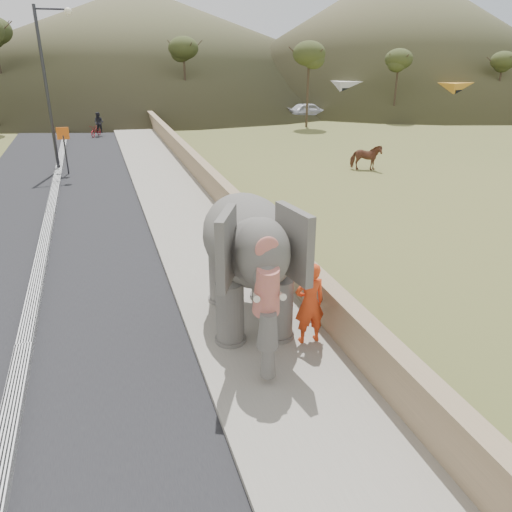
{
  "coord_description": "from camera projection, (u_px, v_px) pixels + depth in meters",
  "views": [
    {
      "loc": [
        -3.02,
        -9.9,
        6.13
      ],
      "look_at": [
        0.2,
        0.14,
        1.7
      ],
      "focal_mm": 35.0,
      "sensor_mm": 36.0,
      "label": 1
    }
  ],
  "objects": [
    {
      "name": "ground",
      "position": [
        250.0,
        325.0,
        11.92
      ],
      "size": [
        160.0,
        160.0,
        0.0
      ],
      "primitive_type": "plane",
      "color": "olive",
      "rests_on": "ground"
    },
    {
      "name": "road",
      "position": [
        50.0,
        218.0,
        19.28
      ],
      "size": [
        7.0,
        120.0,
        0.03
      ],
      "primitive_type": "cube",
      "color": "black",
      "rests_on": "ground"
    },
    {
      "name": "trees",
      "position": [
        124.0,
        81.0,
        36.84
      ],
      "size": [
        47.18,
        41.94,
        8.99
      ],
      "color": "#473828",
      "rests_on": "ground"
    },
    {
      "name": "cow",
      "position": [
        366.0,
        157.0,
        26.59
      ],
      "size": [
        1.77,
        1.37,
        1.36
      ],
      "primitive_type": "imported",
      "rotation": [
        0.0,
        0.0,
        1.12
      ],
      "color": "brown",
      "rests_on": "ground"
    },
    {
      "name": "motorcyclist",
      "position": [
        97.0,
        127.0,
        36.59
      ],
      "size": [
        1.3,
        1.63,
        1.74
      ],
      "color": "maroon",
      "rests_on": "ground"
    },
    {
      "name": "lamppost",
      "position": [
        51.0,
        74.0,
        24.75
      ],
      "size": [
        1.76,
        0.36,
        8.0
      ],
      "color": "#333137",
      "rests_on": "ground"
    },
    {
      "name": "signboard",
      "position": [
        64.0,
        143.0,
        25.31
      ],
      "size": [
        0.6,
        0.08,
        2.4
      ],
      "color": "#2D2D33",
      "rests_on": "ground"
    },
    {
      "name": "bus_orange",
      "position": [
        477.0,
        98.0,
        48.7
      ],
      "size": [
        11.26,
        5.46,
        3.1
      ],
      "primitive_type": "cube",
      "rotation": [
        0.0,
        0.0,
        1.85
      ],
      "color": "gold",
      "rests_on": "ground"
    },
    {
      "name": "bus_white",
      "position": [
        384.0,
        96.0,
        49.73
      ],
      "size": [
        11.01,
        2.55,
        3.1
      ],
      "primitive_type": "cube",
      "rotation": [
        0.0,
        0.0,
        1.57
      ],
      "color": "white",
      "rests_on": "ground"
    },
    {
      "name": "median",
      "position": [
        50.0,
        216.0,
        19.24
      ],
      "size": [
        0.35,
        120.0,
        0.22
      ],
      "primitive_type": "cube",
      "color": "black",
      "rests_on": "ground"
    },
    {
      "name": "distant_car",
      "position": [
        309.0,
        111.0,
        45.78
      ],
      "size": [
        4.35,
        2.04,
        1.44
      ],
      "primitive_type": "imported",
      "rotation": [
        0.0,
        0.0,
        1.65
      ],
      "color": "silver",
      "rests_on": "ground"
    },
    {
      "name": "hill_far",
      "position": [
        140.0,
        40.0,
        72.06
      ],
      "size": [
        80.0,
        80.0,
        14.0
      ],
      "primitive_type": "cone",
      "color": "brown",
      "rests_on": "ground"
    },
    {
      "name": "walkway",
      "position": [
        179.0,
        205.0,
        20.67
      ],
      "size": [
        3.0,
        120.0,
        0.15
      ],
      "primitive_type": "cube",
      "color": "#9E9687",
      "rests_on": "ground"
    },
    {
      "name": "hill_right",
      "position": [
        397.0,
        31.0,
        64.6
      ],
      "size": [
        56.0,
        56.0,
        16.0
      ],
      "primitive_type": "cone",
      "color": "brown",
      "rests_on": "ground"
    },
    {
      "name": "parapet",
      "position": [
        217.0,
        191.0,
        20.95
      ],
      "size": [
        0.3,
        120.0,
        1.1
      ],
      "primitive_type": "cube",
      "color": "tan",
      "rests_on": "ground"
    },
    {
      "name": "elephant_and_man",
      "position": [
        249.0,
        257.0,
        11.34
      ],
      "size": [
        2.78,
        4.6,
        3.14
      ],
      "color": "slate",
      "rests_on": "ground"
    }
  ]
}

